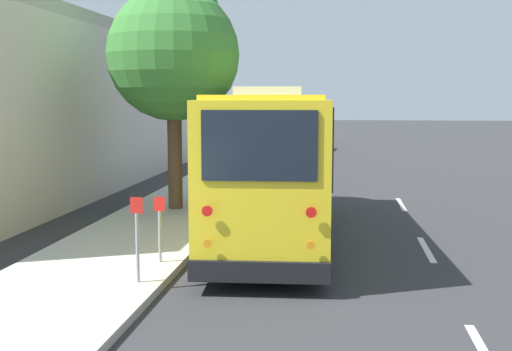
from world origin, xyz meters
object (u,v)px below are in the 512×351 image
at_px(shuttle_bus, 273,158).
at_px(parked_sedan_black, 310,135).
at_px(parked_sedan_navy, 310,140).
at_px(street_tree, 174,46).
at_px(sign_post_near, 137,239).
at_px(parked_sedan_blue, 289,161).
at_px(sign_post_far, 160,228).
at_px(parked_sedan_maroon, 299,149).

xyz_separation_m(shuttle_bus, parked_sedan_black, (31.92, 0.62, -1.33)).
relative_size(parked_sedan_navy, parked_sedan_black, 1.07).
relative_size(street_tree, sign_post_near, 4.56).
xyz_separation_m(parked_sedan_blue, parked_sedan_black, (19.65, 0.03, -0.02)).
distance_m(parked_sedan_blue, sign_post_far, 15.57).
distance_m(parked_sedan_blue, parked_sedan_black, 19.65).
relative_size(parked_sedan_navy, street_tree, 0.67).
bearing_deg(street_tree, parked_sedan_maroon, -8.94).
xyz_separation_m(parked_sedan_navy, parked_sedan_black, (6.36, 0.30, -0.02)).
relative_size(parked_sedan_maroon, parked_sedan_navy, 0.92).
relative_size(shuttle_bus, parked_sedan_black, 2.30).
height_order(shuttle_bus, parked_sedan_navy, shuttle_bus).
bearing_deg(street_tree, shuttle_bus, -132.42).
bearing_deg(parked_sedan_navy, shuttle_bus, -176.31).
xyz_separation_m(parked_sedan_navy, sign_post_near, (-30.20, 1.55, 0.32)).
distance_m(shuttle_bus, parked_sedan_navy, 25.59).
bearing_deg(sign_post_near, parked_sedan_black, -1.96).
height_order(parked_sedan_black, street_tree, street_tree).
height_order(parked_sedan_blue, sign_post_far, sign_post_far).
bearing_deg(parked_sedan_blue, parked_sedan_maroon, -1.20).
bearing_deg(parked_sedan_blue, sign_post_near, 174.60).
height_order(parked_sedan_maroon, parked_sedan_black, parked_sedan_maroon).
height_order(parked_sedan_navy, sign_post_far, sign_post_far).
bearing_deg(shuttle_bus, sign_post_near, 154.77).
xyz_separation_m(parked_sedan_black, sign_post_far, (-35.17, 1.25, 0.23)).
xyz_separation_m(street_tree, sign_post_far, (-6.11, -1.25, -3.97)).
bearing_deg(parked_sedan_black, parked_sedan_maroon, 177.34).
xyz_separation_m(parked_sedan_blue, parked_sedan_maroon, (6.79, -0.01, -0.00)).
relative_size(parked_sedan_black, sign_post_near, 2.86).
bearing_deg(sign_post_near, parked_sedan_navy, -2.95).
bearing_deg(parked_sedan_navy, parked_sedan_blue, -178.20).
bearing_deg(street_tree, parked_sedan_black, -4.92).
height_order(parked_sedan_maroon, sign_post_far, sign_post_far).
distance_m(shuttle_bus, sign_post_far, 3.91).
bearing_deg(shuttle_bus, parked_sedan_maroon, -1.53).
bearing_deg(street_tree, parked_sedan_blue, -15.06).
xyz_separation_m(shuttle_bus, parked_sedan_maroon, (19.05, 0.58, -1.31)).
height_order(shuttle_bus, sign_post_near, shuttle_bus).
bearing_deg(parked_sedan_blue, parked_sedan_black, -0.99).
bearing_deg(sign_post_far, shuttle_bus, -29.94).
xyz_separation_m(parked_sedan_maroon, parked_sedan_black, (12.86, 0.04, -0.02)).
distance_m(parked_sedan_maroon, sign_post_far, 22.34).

